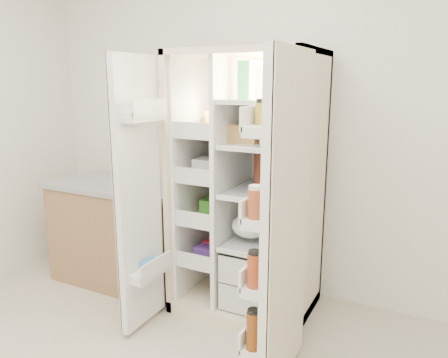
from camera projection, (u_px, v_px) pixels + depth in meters
The scene contains 5 objects.
wall_back at pixel (268, 116), 3.17m from camera, with size 4.00×0.02×2.70m, color white.
refrigerator at pixel (252, 206), 2.99m from camera, with size 0.92×0.70×1.80m.
freezer_door at pixel (139, 197), 2.66m from camera, with size 0.15×0.40×1.72m.
fridge_door at pixel (282, 228), 2.15m from camera, with size 0.17×0.58×1.72m.
kitchen_counter at pixel (123, 232), 3.43m from camera, with size 1.13×0.60×0.82m.
Camera 1 is at (1.17, -0.99, 1.60)m, focal length 34.00 mm.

